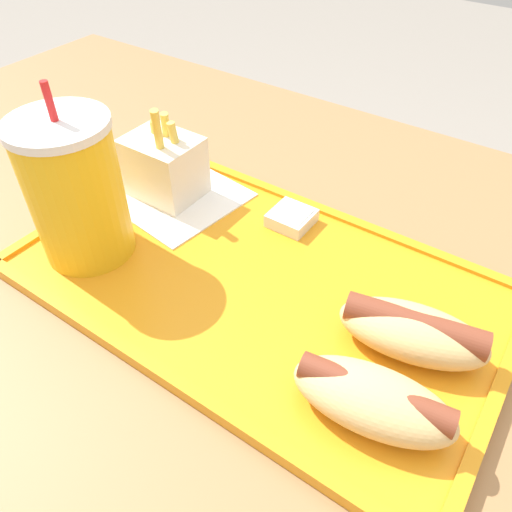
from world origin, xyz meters
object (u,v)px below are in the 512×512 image
hot_dog_near (413,331)px  soda_cup (76,190)px  fries_carton (165,166)px  hot_dog_far (373,399)px  sauce_cup_mayo (292,217)px

hot_dog_near → soda_cup: bearing=11.5°
fries_carton → hot_dog_far: bearing=157.9°
fries_carton → sauce_cup_mayo: fries_carton is taller
sauce_cup_mayo → fries_carton: bearing=12.9°
soda_cup → hot_dog_far: (-0.33, 0.01, -0.05)m
fries_carton → sauce_cup_mayo: size_ratio=2.68×
hot_dog_far → soda_cup: bearing=-2.0°
hot_dog_far → sauce_cup_mayo: (0.17, -0.17, -0.01)m
hot_dog_near → fries_carton: 0.33m
soda_cup → hot_dog_near: 0.34m
hot_dog_near → sauce_cup_mayo: (0.17, -0.09, -0.01)m
soda_cup → sauce_cup_mayo: 0.23m
fries_carton → hot_dog_near: bearing=170.5°
fries_carton → sauce_cup_mayo: (-0.15, -0.04, -0.03)m
sauce_cup_mayo → hot_dog_far: bearing=136.1°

